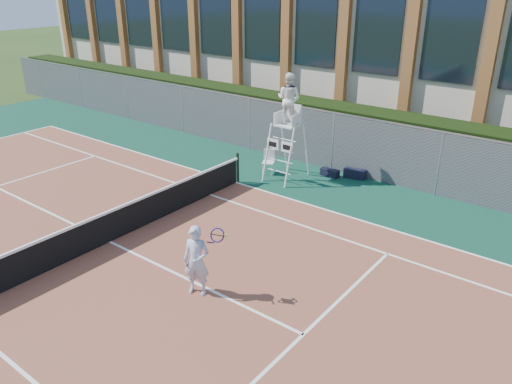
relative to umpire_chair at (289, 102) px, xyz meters
The scene contains 12 objects.
ground 7.68m from the umpire_chair, 99.14° to the right, with size 120.00×120.00×0.00m, color #233814.
apron 6.77m from the umpire_chair, 100.62° to the right, with size 36.00×20.00×0.01m, color #0E3E2E.
tennis_court 7.67m from the umpire_chair, 99.14° to the right, with size 23.77×10.97×0.02m, color brown.
tennis_net 7.50m from the umpire_chair, 99.14° to the right, with size 0.10×11.30×1.10m.
fence 2.71m from the umpire_chair, 123.00° to the left, with size 40.00×0.06×2.20m, color #595E60, non-canonical shape.
hedge 3.60m from the umpire_chair, 111.06° to the left, with size 40.00×1.40×2.20m, color black.
building 11.04m from the umpire_chair, 95.95° to the left, with size 45.00×10.60×8.22m.
umpire_chair is the anchor object (origin of this frame).
plastic_chair 2.43m from the umpire_chair, behind, with size 0.55×0.55×0.90m.
sports_bag_near 3.63m from the umpire_chair, 36.46° to the left, with size 0.79×0.32×0.34m, color black.
sports_bag_far 3.12m from the umpire_chair, 42.04° to the left, with size 0.68×0.30×0.27m, color black.
tennis_player 7.95m from the umpire_chair, 70.98° to the right, with size 1.01×0.75×1.72m.
Camera 1 is at (10.68, -7.12, 6.83)m, focal length 35.00 mm.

